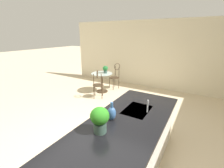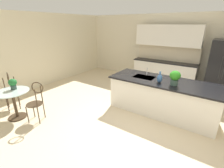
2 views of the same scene
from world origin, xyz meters
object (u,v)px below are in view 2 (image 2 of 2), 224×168
at_px(potted_plant_on_table, 13,83).
at_px(vase_on_counter, 160,78).
at_px(refrigerator, 222,69).
at_px(potted_plant_counter_near, 175,77).
at_px(bistro_table, 14,102).
at_px(chair_near_window, 11,89).
at_px(chair_by_island, 36,100).

xyz_separation_m(potted_plant_on_table, vase_on_counter, (3.03, 2.09, 0.13)).
bearing_deg(vase_on_counter, potted_plant_on_table, -145.44).
relative_size(refrigerator, potted_plant_counter_near, 5.18).
height_order(refrigerator, bistro_table, refrigerator).
height_order(chair_near_window, potted_plant_on_table, chair_near_window).
bearing_deg(potted_plant_on_table, refrigerator, 46.92).
xyz_separation_m(chair_by_island, potted_plant_counter_near, (2.69, 1.98, 0.55)).
height_order(refrigerator, chair_by_island, refrigerator).
bearing_deg(potted_plant_counter_near, chair_by_island, -143.66).
height_order(refrigerator, potted_plant_on_table, refrigerator).
height_order(bistro_table, chair_near_window, chair_near_window).
distance_m(chair_by_island, potted_plant_on_table, 0.78).
bearing_deg(chair_near_window, refrigerator, 42.73).
relative_size(bistro_table, potted_plant_counter_near, 2.25).
bearing_deg(potted_plant_on_table, chair_by_island, 11.40).
bearing_deg(potted_plant_counter_near, bistro_table, -145.95).
xyz_separation_m(bistro_table, chair_near_window, (-0.63, 0.23, 0.13)).
relative_size(chair_near_window, potted_plant_on_table, 3.76).
bearing_deg(chair_by_island, vase_on_counter, 39.81).
relative_size(chair_by_island, potted_plant_counter_near, 2.94).
bearing_deg(potted_plant_counter_near, vase_on_counter, -175.28).
bearing_deg(chair_near_window, potted_plant_counter_near, 26.91).
bearing_deg(chair_by_island, bistro_table, -157.88).
bearing_deg(chair_by_island, potted_plant_counter_near, 36.34).
bearing_deg(bistro_table, potted_plant_counter_near, 34.05).
xyz_separation_m(refrigerator, bistro_table, (-4.20, -4.69, -0.47)).
relative_size(refrigerator, vase_on_counter, 6.39).
bearing_deg(potted_plant_on_table, potted_plant_counter_near, 32.06).
distance_m(bistro_table, potted_plant_counter_near, 4.03).
relative_size(refrigerator, chair_by_island, 1.77).
bearing_deg(chair_near_window, chair_by_island, 0.55).
distance_m(refrigerator, bistro_table, 6.32).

